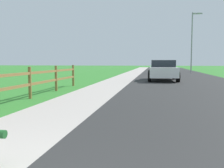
# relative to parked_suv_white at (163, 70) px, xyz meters

# --- Properties ---
(ground_plane) EXTENTS (120.00, 120.00, 0.00)m
(ground_plane) POSITION_rel_parked_suv_white_xyz_m (-2.06, 8.20, -0.73)
(ground_plane) COLOR #317A2C
(road_asphalt) EXTENTS (7.00, 66.00, 0.01)m
(road_asphalt) POSITION_rel_parked_suv_white_xyz_m (1.44, 10.20, -0.73)
(road_asphalt) COLOR #2A2A2A
(road_asphalt) RESTS_ON ground
(curb_concrete) EXTENTS (6.00, 66.00, 0.01)m
(curb_concrete) POSITION_rel_parked_suv_white_xyz_m (-5.06, 10.20, -0.73)
(curb_concrete) COLOR #B1A79F
(curb_concrete) RESTS_ON ground
(grass_verge) EXTENTS (5.00, 66.00, 0.00)m
(grass_verge) POSITION_rel_parked_suv_white_xyz_m (-6.56, 10.20, -0.73)
(grass_verge) COLOR #317A2C
(grass_verge) RESTS_ON ground
(rail_fence) EXTENTS (0.11, 12.24, 1.13)m
(rail_fence) POSITION_rel_parked_suv_white_xyz_m (-4.84, -11.08, -0.08)
(rail_fence) COLOR brown
(rail_fence) RESTS_ON ground
(parked_suv_white) EXTENTS (2.08, 4.46, 1.41)m
(parked_suv_white) POSITION_rel_parked_suv_white_xyz_m (0.00, 0.00, 0.00)
(parked_suv_white) COLOR white
(parked_suv_white) RESTS_ON ground
(street_lamp) EXTENTS (1.17, 0.20, 7.08)m
(street_lamp) POSITION_rel_parked_suv_white_xyz_m (3.81, 13.77, 3.43)
(street_lamp) COLOR gray
(street_lamp) RESTS_ON ground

